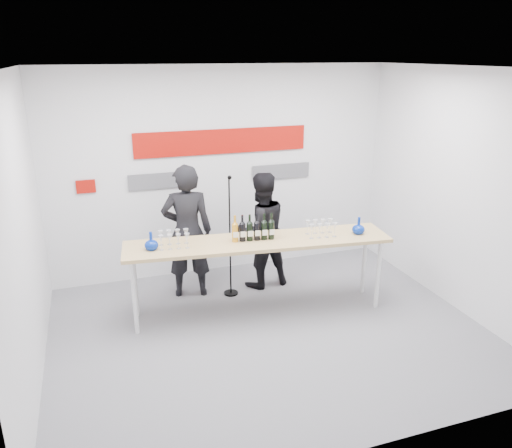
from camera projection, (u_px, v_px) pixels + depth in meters
name	position (u px, v px, depth m)	size (l,w,h in m)	color
ground	(269.00, 331.00, 5.93)	(5.00, 5.00, 0.00)	slate
back_wall	(223.00, 172.00, 7.23)	(5.00, 0.04, 3.00)	silver
signage	(219.00, 152.00, 7.09)	(3.38, 0.02, 0.79)	#A10E06
tasting_table	(259.00, 246.00, 6.11)	(3.30, 1.01, 0.97)	tan
wine_bottles	(253.00, 227.00, 6.03)	(0.53, 0.13, 0.33)	#BF7F19
decanter_left	(151.00, 241.00, 5.76)	(0.16, 0.16, 0.21)	navy
decanter_right	(359.00, 225.00, 6.27)	(0.16, 0.16, 0.21)	navy
glasses_left	(174.00, 239.00, 5.85)	(0.38, 0.26, 0.18)	silver
glasses_right	(321.00, 228.00, 6.22)	(0.38, 0.26, 0.18)	silver
presenter_left	(187.00, 232.00, 6.57)	(0.66, 0.43, 1.81)	black
presenter_right	(261.00, 230.00, 6.88)	(0.79, 0.62, 1.63)	black
mic_stand	(230.00, 260.00, 6.69)	(0.20, 0.20, 1.68)	black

